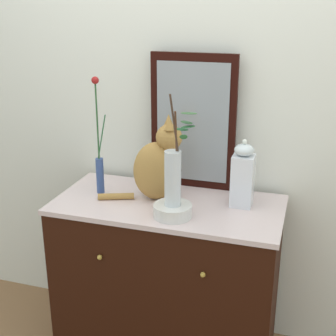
% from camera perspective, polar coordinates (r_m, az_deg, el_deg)
% --- Properties ---
extents(wall_back, '(4.40, 0.08, 2.60)m').
position_cam_1_polar(wall_back, '(2.51, 2.39, 7.70)').
color(wall_back, white).
rests_on(wall_back, ground_plane).
extents(sideboard, '(1.12, 0.56, 0.88)m').
position_cam_1_polar(sideboard, '(2.53, -0.00, -13.37)').
color(sideboard, black).
rests_on(sideboard, ground_plane).
extents(mirror_leaning, '(0.44, 0.03, 0.70)m').
position_cam_1_polar(mirror_leaning, '(2.42, 3.02, 5.53)').
color(mirror_leaning, black).
rests_on(mirror_leaning, sideboard).
extents(cat_sitting, '(0.41, 0.23, 0.42)m').
position_cam_1_polar(cat_sitting, '(2.30, -1.20, 0.40)').
color(cat_sitting, '#A87B3D').
rests_on(cat_sitting, sideboard).
extents(vase_slim_green, '(0.07, 0.04, 0.60)m').
position_cam_1_polar(vase_slim_green, '(2.40, -8.31, 0.98)').
color(vase_slim_green, '#324A84').
rests_on(vase_slim_green, sideboard).
extents(bowl_porcelain, '(0.18, 0.18, 0.06)m').
position_cam_1_polar(bowl_porcelain, '(2.16, 0.56, -5.17)').
color(bowl_porcelain, silver).
rests_on(bowl_porcelain, sideboard).
extents(vase_glass_clear, '(0.15, 0.12, 0.51)m').
position_cam_1_polar(vase_glass_clear, '(2.09, 0.66, -0.83)').
color(vase_glass_clear, silver).
rests_on(vase_glass_clear, bowl_porcelain).
extents(jar_lidded_porcelain, '(0.10, 0.10, 0.33)m').
position_cam_1_polar(jar_lidded_porcelain, '(2.26, 9.03, -0.97)').
color(jar_lidded_porcelain, white).
rests_on(jar_lidded_porcelain, sideboard).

